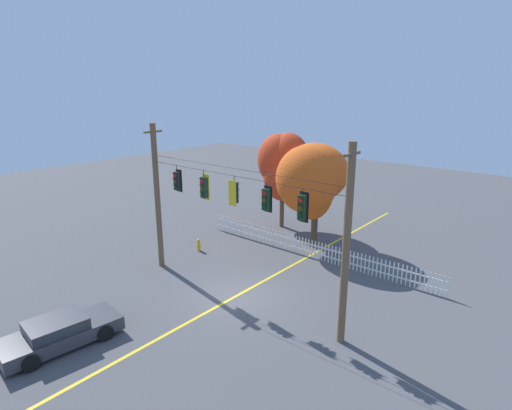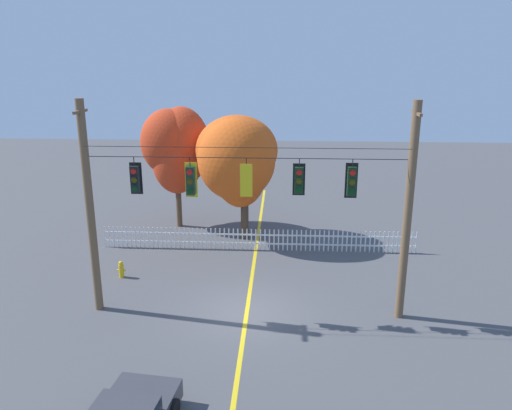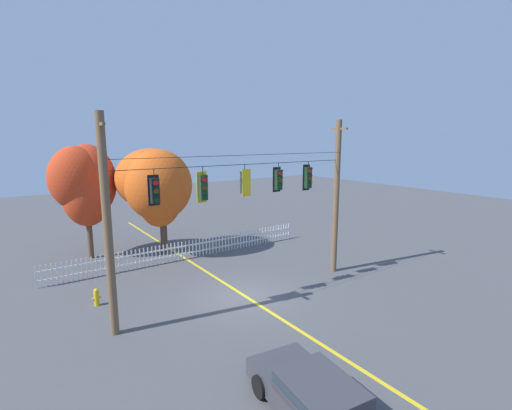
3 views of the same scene
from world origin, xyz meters
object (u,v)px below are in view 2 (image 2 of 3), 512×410
Objects in this scene: autumn_maple_near_fence at (176,149)px; traffic_signal_northbound_primary at (135,179)px; traffic_signal_westbound_side at (191,181)px; autumn_maple_mid at (237,158)px; fire_hydrant at (121,269)px; traffic_signal_northbound_secondary at (246,180)px; traffic_signal_eastbound_side at (299,180)px; traffic_signal_southbound_primary at (352,181)px.

traffic_signal_northbound_primary is at bearing -86.38° from autumn_maple_near_fence.
autumn_maple_mid reaches higher than traffic_signal_westbound_side.
traffic_signal_northbound_primary reaches higher than fire_hydrant.
traffic_signal_westbound_side is 0.23× the size of autumn_maple_mid.
traffic_signal_northbound_secondary is at bearing -65.36° from autumn_maple_near_fence.
traffic_signal_northbound_primary is 1.82× the size of fire_hydrant.
fire_hydrant is (-1.77, 2.84, -4.79)m from traffic_signal_northbound_primary.
traffic_signal_westbound_side is 1.98m from traffic_signal_northbound_secondary.
traffic_signal_northbound_secondary is (3.96, -0.02, 0.04)m from traffic_signal_northbound_primary.
traffic_signal_eastbound_side is at bearing -0.01° from traffic_signal_westbound_side.
autumn_maple_near_fence is (-2.62, 10.00, -0.70)m from traffic_signal_westbound_side.
traffic_signal_westbound_side is 1.93× the size of fire_hydrant.
traffic_signal_westbound_side is at bearing -96.60° from autumn_maple_mid.
traffic_signal_northbound_secondary is 8.02m from fire_hydrant.
traffic_signal_northbound_primary is at bearing -179.99° from traffic_signal_southbound_primary.
autumn_maple_near_fence reaches higher than traffic_signal_northbound_primary.
traffic_signal_eastbound_side is 1.83m from traffic_signal_southbound_primary.
autumn_maple_near_fence is (-6.43, 10.00, -0.77)m from traffic_signal_eastbound_side.
autumn_maple_mid is (-2.89, 8.02, -0.82)m from traffic_signal_eastbound_side.
traffic_signal_northbound_secondary is 8.15m from autumn_maple_mid.
autumn_maple_mid is at bearing -29.26° from autumn_maple_near_fence.
traffic_signal_eastbound_side is at bearing -70.17° from autumn_maple_mid.
traffic_signal_westbound_side is 1.08× the size of traffic_signal_northbound_secondary.
traffic_signal_northbound_secondary reaches higher than fire_hydrant.
traffic_signal_northbound_secondary is 0.21× the size of autumn_maple_mid.
traffic_signal_northbound_primary is 1.98m from traffic_signal_westbound_side.
autumn_maple_mid is (-4.72, 8.02, -0.80)m from traffic_signal_southbound_primary.
traffic_signal_westbound_side and traffic_signal_southbound_primary have the same top height.
traffic_signal_southbound_primary is at bearing -50.45° from autumn_maple_near_fence.
traffic_signal_westbound_side is at bearing -75.34° from autumn_maple_near_fence.
traffic_signal_northbound_secondary is at bearing -26.51° from fire_hydrant.
fire_hydrant is (-3.76, 2.84, -4.75)m from traffic_signal_westbound_side.
traffic_signal_northbound_primary is 0.98× the size of traffic_signal_southbound_primary.
traffic_signal_southbound_primary is (7.63, 0.00, 0.02)m from traffic_signal_northbound_primary.
autumn_maple_mid is at bearing 120.47° from traffic_signal_southbound_primary.
traffic_signal_eastbound_side and traffic_signal_southbound_primary have the same top height.
traffic_signal_eastbound_side is 0.21× the size of autumn_maple_mid.
traffic_signal_westbound_side is 1.09× the size of traffic_signal_eastbound_side.
autumn_maple_near_fence is (-0.63, 10.00, -0.74)m from traffic_signal_northbound_primary.
traffic_signal_westbound_side is at bearing -37.12° from fire_hydrant.
traffic_signal_northbound_primary is at bearing -58.05° from fire_hydrant.
autumn_maple_near_fence is at bearing 104.66° from traffic_signal_westbound_side.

